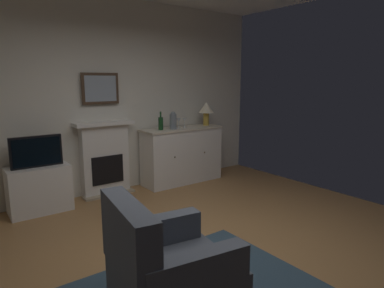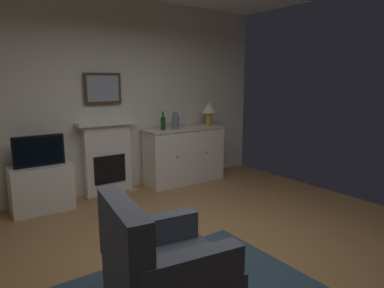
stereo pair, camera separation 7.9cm
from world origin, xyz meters
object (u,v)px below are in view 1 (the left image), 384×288
Objects in this scene: tv_cabinet at (39,189)px; table_lamp at (206,109)px; armchair at (166,270)px; sideboard_cabinet at (182,155)px; tv_set at (36,152)px; wine_glass_left at (179,121)px; fireplace_unit at (105,158)px; wine_bottle at (161,123)px; wine_glass_center at (185,120)px; framed_picture at (100,89)px; vase_decorative at (173,120)px.

table_lamp is at bearing -0.31° from tv_cabinet.
sideboard_cabinet is at bearing 53.23° from armchair.
sideboard_cabinet is 2.23× the size of tv_set.
fireplace_unit is at bearing 171.39° from wine_glass_left.
tv_cabinet is 0.82× the size of armchair.
tv_set is at bearing -169.23° from fireplace_unit.
wine_bottle is at bearing -11.75° from fireplace_unit.
wine_glass_center is at bearing -0.86° from tv_cabinet.
framed_picture is 1.96× the size of vase_decorative.
table_lamp is at bearing 2.36° from wine_glass_center.
tv_set is at bearing -90.00° from tv_cabinet.
wine_glass_left is (-0.07, -0.01, 0.58)m from sideboard_cabinet.
tv_set is at bearing -166.69° from framed_picture.
vase_decorative is 2.07m from tv_set.
tv_cabinet is at bearing 90.00° from tv_set.
tv_set is (-2.29, 0.01, -0.24)m from wine_glass_center.
wine_bottle reaches higher than wine_glass_left.
sideboard_cabinet is at bearing 155.28° from wine_glass_center.
framed_picture is 1.90× the size of wine_bottle.
wine_bottle is 1.86m from tv_set.
sideboard_cabinet is 8.39× the size of wine_glass_center.
wine_bottle is 0.47× the size of tv_set.
tv_cabinet is at bearing -170.55° from fireplace_unit.
tv_set is (-2.25, -0.01, 0.34)m from sideboard_cabinet.
wine_bottle is 0.45m from wine_glass_center.
armchair reaches higher than tv_cabinet.
fireplace_unit is 3.91× the size of vase_decorative.
vase_decorative is at bearing 55.61° from armchair.
armchair is (-0.74, -2.92, -1.19)m from framed_picture.
fireplace_unit reaches higher than tv_cabinet.
vase_decorative is 0.37× the size of tv_cabinet.
fireplace_unit is 1.01m from wine_bottle.
wine_glass_left is 3.39m from armchair.
table_lamp is at bearing 0.00° from sideboard_cabinet.
table_lamp is 0.53× the size of tv_cabinet.
tv_cabinet is (-0.97, -0.16, -0.25)m from fireplace_unit.
sideboard_cabinet is at bearing 0.21° from tv_set.
fireplace_unit reaches higher than armchair.
table_lamp is 0.60m from wine_glass_left.
framed_picture is 1.84m from table_lamp.
tv_cabinet is (-2.29, 0.03, -0.74)m from wine_glass_center.
vase_decorative reaches higher than wine_glass_left.
wine_glass_center is 0.59× the size of vase_decorative.
armchair is at bearing -84.98° from tv_cabinet.
tv_cabinet is at bearing 179.41° from wine_bottle.
sideboard_cabinet is 4.77× the size of wine_bottle.
fireplace_unit is 1.03m from framed_picture.
framed_picture is 1.34m from wine_glass_left.
framed_picture reaches higher than fireplace_unit.
wine_bottle is 0.34m from wine_glass_left.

